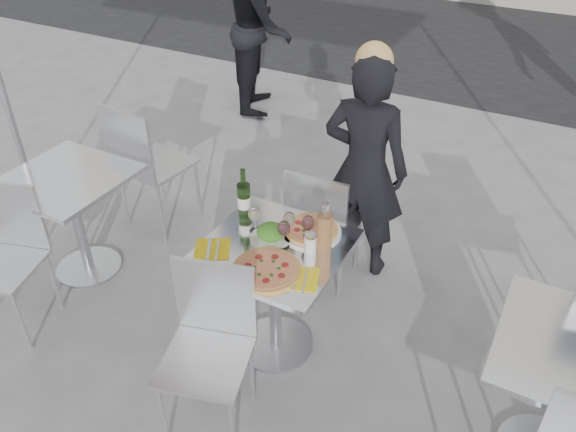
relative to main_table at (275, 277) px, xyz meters
The scene contains 23 objects.
ground 0.54m from the main_table, ahead, with size 80.00×80.00×0.00m, color slate.
street_asphalt 6.52m from the main_table, 90.00° to the left, with size 24.00×5.00×0.00m, color black.
main_table is the anchor object (origin of this frame).
side_table_left 1.50m from the main_table, behind, with size 0.72×0.72×0.75m.
side_table_right 1.50m from the main_table, ahead, with size 0.72×0.72×0.75m.
chair_far 0.62m from the main_table, 91.97° to the left, with size 0.43×0.44×0.89m.
chair_near 0.51m from the main_table, 97.97° to the right, with size 0.50×0.51×0.89m.
side_chair_lfar 1.55m from the main_table, 156.58° to the left, with size 0.50×0.52×1.01m.
side_chair_lnear 1.60m from the main_table, 161.81° to the right, with size 0.51×0.52×0.90m.
woman_diner 0.98m from the main_table, 82.79° to the left, with size 0.56×0.36×1.52m, color black.
pedestrian_a 3.54m from the main_table, 121.65° to the left, with size 0.84×0.65×1.73m, color black.
pizza_near 0.30m from the main_table, 71.48° to the right, with size 0.34×0.34×0.02m.
pizza_far 0.32m from the main_table, 60.68° to the left, with size 0.33×0.33×0.03m.
salad_plate 0.26m from the main_table, 134.79° to the left, with size 0.22×0.22×0.09m.
wine_bottle 0.46m from the main_table, 149.32° to the left, with size 0.07×0.08×0.29m.
carafe 0.42m from the main_table, 20.82° to the left, with size 0.08×0.08×0.29m.
sugar_shaker 0.32m from the main_table, 16.39° to the left, with size 0.06×0.06×0.11m.
wineglass_white_a 0.36m from the main_table, 156.66° to the left, with size 0.07×0.07×0.16m.
wineglass_white_b 0.34m from the main_table, 75.47° to the left, with size 0.07×0.07×0.16m.
wineglass_red_a 0.32m from the main_table, 30.50° to the left, with size 0.07×0.07×0.16m.
wineglass_red_b 0.37m from the main_table, 43.84° to the left, with size 0.07×0.07×0.16m.
napkin_left 0.39m from the main_table, 147.31° to the right, with size 0.24×0.24×0.01m.
napkin_right 0.35m from the main_table, 34.92° to the right, with size 0.23×0.23×0.01m.
Camera 1 is at (1.16, -2.00, 2.55)m, focal length 35.00 mm.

